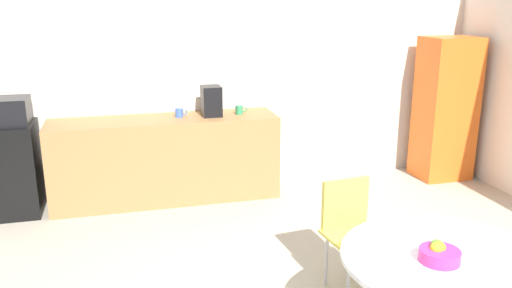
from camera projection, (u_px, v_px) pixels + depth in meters
wall_back at (227, 73)px, 5.91m from camera, size 6.00×0.10×2.60m
counter_block at (166, 159)px, 5.63m from camera, size 2.38×0.60×0.90m
mini_fridge at (11, 169)px, 5.25m from camera, size 0.54×0.54×0.93m
microwave at (3, 111)px, 5.09m from camera, size 0.48×0.38×0.26m
locker_cabinet at (445, 109)px, 6.24m from camera, size 0.60×0.50×1.69m
round_table at (445, 276)px, 2.97m from camera, size 1.18×1.18×0.74m
chair_yellow at (351, 222)px, 3.89m from camera, size 0.47×0.47×0.83m
fruit_bowl at (439, 254)px, 2.87m from camera, size 0.22×0.22×0.11m
mug_white at (179, 113)px, 5.55m from camera, size 0.13×0.08×0.09m
mug_green at (239, 110)px, 5.69m from camera, size 0.13×0.08×0.09m
coffee_maker at (211, 101)px, 5.59m from camera, size 0.20×0.24×0.32m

